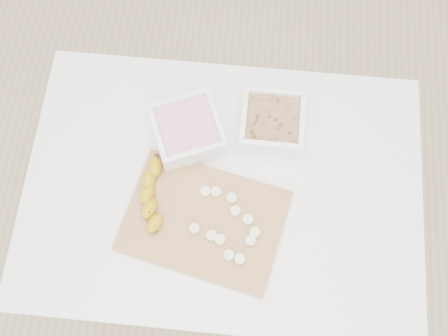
# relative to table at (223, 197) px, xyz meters

# --- Properties ---
(ground) EXTENTS (3.50, 3.50, 0.00)m
(ground) POSITION_rel_table_xyz_m (0.00, 0.00, -0.65)
(ground) COLOR #C6AD89
(ground) RESTS_ON ground
(table) EXTENTS (1.00, 0.70, 0.75)m
(table) POSITION_rel_table_xyz_m (0.00, 0.00, 0.00)
(table) COLOR white
(table) RESTS_ON ground
(bowl_yogurt) EXTENTS (0.22, 0.22, 0.08)m
(bowl_yogurt) POSITION_rel_table_xyz_m (-0.10, 0.13, 0.14)
(bowl_yogurt) COLOR white
(bowl_yogurt) RESTS_ON table
(bowl_granola) EXTENTS (0.16, 0.16, 0.07)m
(bowl_granola) POSITION_rel_table_xyz_m (0.11, 0.17, 0.13)
(bowl_granola) COLOR white
(bowl_granola) RESTS_ON table
(cutting_board) EXTENTS (0.43, 0.34, 0.01)m
(cutting_board) POSITION_rel_table_xyz_m (-0.04, -0.09, 0.10)
(cutting_board) COLOR #B28046
(cutting_board) RESTS_ON table
(banana) EXTENTS (0.06, 0.19, 0.03)m
(banana) POSITION_rel_table_xyz_m (-0.17, -0.05, 0.13)
(banana) COLOR #B68908
(banana) RESTS_ON cutting_board
(banana_slices) EXTENTS (0.17, 0.18, 0.02)m
(banana_slices) POSITION_rel_table_xyz_m (0.02, -0.10, 0.12)
(banana_slices) COLOR #F2E6B4
(banana_slices) RESTS_ON cutting_board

